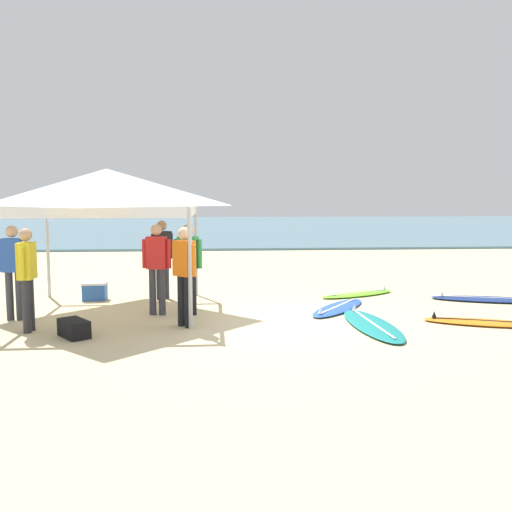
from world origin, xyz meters
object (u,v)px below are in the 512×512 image
object	(u,v)px
surfboard_lime	(358,294)
person_blue	(13,266)
gear_bag_near_tent	(74,328)
canopy_tent	(107,188)
surfboard_teal	(372,325)
surfboard_blue	(338,308)
surfboard_orange	(484,322)
person_yellow	(27,272)
person_orange	(184,270)
person_black	(162,254)
surfboard_navy	(492,299)
person_red	(157,263)
person_green	(188,263)
cooler_box	(95,291)

from	to	relation	value
surfboard_lime	person_blue	xyz separation A→B (m)	(-6.82, -1.99, 0.95)
person_blue	gear_bag_near_tent	xyz separation A→B (m)	(1.36, -1.33, -0.85)
person_blue	gear_bag_near_tent	size ratio (longest dim) A/B	2.85
canopy_tent	surfboard_teal	world-z (taller)	canopy_tent
surfboard_blue	surfboard_teal	bearing A→B (deg)	-80.49
canopy_tent	surfboard_orange	distance (m)	7.31
person_yellow	person_orange	world-z (taller)	same
person_black	gear_bag_near_tent	world-z (taller)	person_black
surfboard_navy	person_black	bearing A→B (deg)	173.77
person_red	person_blue	size ratio (longest dim) A/B	1.00
surfboard_lime	gear_bag_near_tent	bearing A→B (deg)	-148.67
person_blue	person_black	world-z (taller)	same
surfboard_orange	person_black	distance (m)	6.55
person_red	person_green	xyz separation A→B (m)	(0.58, -0.02, 0.00)
canopy_tent	person_green	xyz separation A→B (m)	(1.54, -0.45, -1.40)
surfboard_lime	person_red	size ratio (longest dim) A/B	1.16
person_red	person_orange	size ratio (longest dim) A/B	1.00
surfboard_lime	surfboard_blue	bearing A→B (deg)	-117.73
person_red	person_orange	world-z (taller)	same
surfboard_blue	person_blue	xyz separation A→B (m)	(-6.03, -0.48, 0.95)
person_red	person_green	size ratio (longest dim) A/B	1.00
person_yellow	person_blue	bearing A→B (deg)	120.52
canopy_tent	person_yellow	distance (m)	2.36
person_black	gear_bag_near_tent	distance (m)	3.51
surfboard_lime	person_green	xyz separation A→B (m)	(-3.72, -1.76, 0.95)
person_red	surfboard_lime	bearing A→B (deg)	22.03
canopy_tent	gear_bag_near_tent	size ratio (longest dim) A/B	5.61
canopy_tent	surfboard_navy	xyz separation A→B (m)	(7.95, 0.43, -2.35)
surfboard_teal	surfboard_orange	bearing A→B (deg)	0.64
surfboard_orange	person_blue	size ratio (longest dim) A/B	1.24
person_orange	person_green	world-z (taller)	same
surfboard_lime	person_blue	bearing A→B (deg)	-163.72
person_black	canopy_tent	bearing A→B (deg)	-127.26
person_yellow	surfboard_lime	bearing A→B (deg)	24.73
surfboard_orange	surfboard_teal	world-z (taller)	same
canopy_tent	person_orange	world-z (taller)	canopy_tent
surfboard_navy	person_yellow	size ratio (longest dim) A/B	1.53
surfboard_blue	canopy_tent	bearing A→B (deg)	177.41
canopy_tent	surfboard_blue	world-z (taller)	canopy_tent
person_blue	person_black	distance (m)	3.11
person_yellow	person_red	world-z (taller)	same
surfboard_orange	surfboard_lime	bearing A→B (deg)	116.16
person_blue	surfboard_lime	bearing A→B (deg)	16.28
person_red	surfboard_navy	bearing A→B (deg)	7.02
person_yellow	gear_bag_near_tent	world-z (taller)	person_yellow
surfboard_navy	surfboard_blue	distance (m)	3.54
person_black	surfboard_lime	bearing A→B (deg)	1.46
surfboard_navy	person_black	world-z (taller)	person_black
canopy_tent	cooler_box	xyz separation A→B (m)	(-0.54, 1.19, -2.19)
canopy_tent	person_blue	bearing A→B (deg)	-156.36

